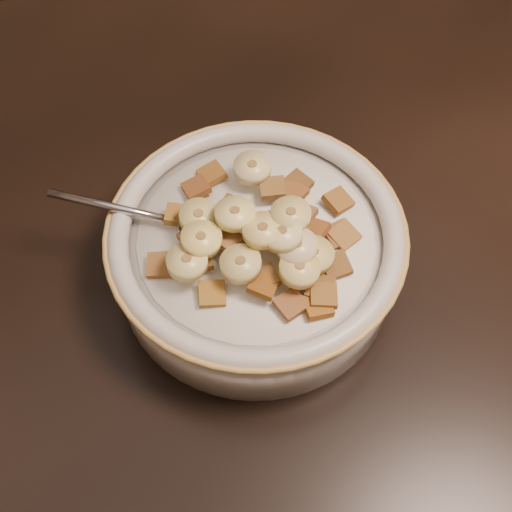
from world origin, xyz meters
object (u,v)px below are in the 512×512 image
object	(u,v)px
chair	(91,73)
spoon	(211,229)
cereal_bowl	(256,258)
table	(245,286)

from	to	relation	value
chair	spoon	xyz separation A→B (m)	(0.01, -0.65, 0.39)
cereal_bowl	spoon	distance (m)	0.05
table	spoon	distance (m)	0.08
table	cereal_bowl	size ratio (longest dim) A/B	6.10
cereal_bowl	spoon	xyz separation A→B (m)	(-0.03, 0.02, 0.03)
cereal_bowl	spoon	size ratio (longest dim) A/B	4.17
spoon	cereal_bowl	bearing A→B (deg)	90.00
table	spoon	world-z (taller)	spoon
chair	spoon	world-z (taller)	chair
chair	cereal_bowl	world-z (taller)	chair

